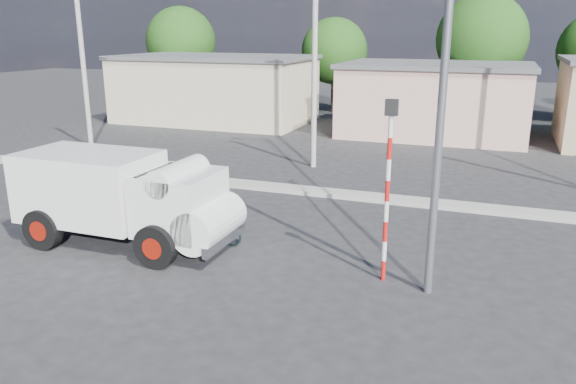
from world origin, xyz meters
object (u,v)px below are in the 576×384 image
(traffic_pole, at_px, (388,176))
(bicycle, at_px, (213,227))
(truck, at_px, (126,196))
(streetlight, at_px, (436,74))
(cyclist, at_px, (212,216))

(traffic_pole, bearing_deg, bicycle, 171.49)
(truck, height_order, bicycle, truck)
(bicycle, distance_m, traffic_pole, 5.49)
(truck, height_order, streetlight, streetlight)
(bicycle, xyz_separation_m, cyclist, (0.00, 0.00, 0.30))
(cyclist, height_order, traffic_pole, traffic_pole)
(cyclist, xyz_separation_m, traffic_pole, (5.02, -0.75, 1.80))
(bicycle, height_order, traffic_pole, traffic_pole)
(truck, relative_size, bicycle, 3.36)
(traffic_pole, bearing_deg, cyclist, 171.49)
(cyclist, relative_size, traffic_pole, 0.36)
(truck, xyz_separation_m, traffic_pole, (7.15, 0.21, 1.17))
(truck, xyz_separation_m, bicycle, (2.13, 0.96, -0.94))
(cyclist, height_order, streetlight, streetlight)
(truck, bearing_deg, bicycle, 24.29)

